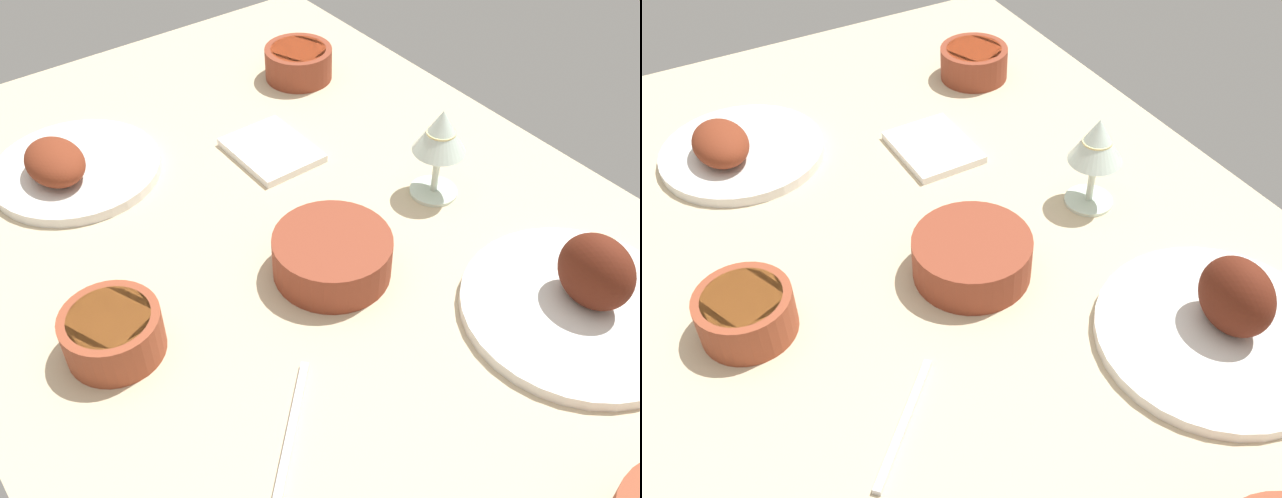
% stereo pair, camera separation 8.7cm
% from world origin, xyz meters
% --- Properties ---
extents(dining_table, '(1.40, 0.90, 0.04)m').
position_xyz_m(dining_table, '(0.00, 0.00, 0.02)').
color(dining_table, '#C6B28E').
rests_on(dining_table, ground).
extents(plate_far_side, '(0.29, 0.29, 0.11)m').
position_xyz_m(plate_far_side, '(0.26, 0.20, 0.07)').
color(plate_far_side, silver).
rests_on(plate_far_side, dining_table).
extents(plate_center_main, '(0.25, 0.25, 0.07)m').
position_xyz_m(plate_center_main, '(-0.37, -0.19, 0.06)').
color(plate_center_main, silver).
rests_on(plate_center_main, dining_table).
extents(bowl_sauce, '(0.12, 0.12, 0.06)m').
position_xyz_m(bowl_sauce, '(-0.40, 0.25, 0.07)').
color(bowl_sauce, brown).
rests_on(bowl_sauce, dining_table).
extents(bowl_soup, '(0.12, 0.12, 0.06)m').
position_xyz_m(bowl_soup, '(-0.02, -0.28, 0.07)').
color(bowl_soup, brown).
rests_on(bowl_soup, dining_table).
extents(bowl_onions, '(0.15, 0.15, 0.06)m').
position_xyz_m(bowl_onions, '(0.03, 0.00, 0.07)').
color(bowl_onions, brown).
rests_on(bowl_onions, dining_table).
extents(wine_glass, '(0.08, 0.08, 0.14)m').
position_xyz_m(wine_glass, '(-0.02, 0.22, 0.14)').
color(wine_glass, silver).
rests_on(wine_glass, dining_table).
extents(folded_napkin, '(0.14, 0.11, 0.01)m').
position_xyz_m(folded_napkin, '(-0.24, 0.08, 0.05)').
color(folded_napkin, white).
rests_on(folded_napkin, dining_table).
extents(fork_loose, '(0.13, 0.13, 0.01)m').
position_xyz_m(fork_loose, '(0.19, -0.18, 0.04)').
color(fork_loose, silver).
rests_on(fork_loose, dining_table).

